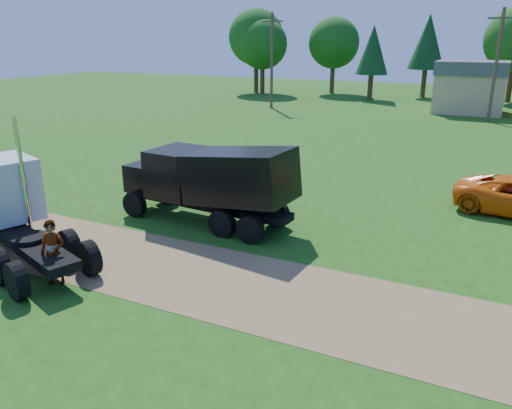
% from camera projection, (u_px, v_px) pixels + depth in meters
% --- Properties ---
extents(ground, '(140.00, 140.00, 0.00)m').
position_uv_depth(ground, '(218.00, 280.00, 14.61)').
color(ground, '#244910').
rests_on(ground, ground).
extents(dirt_track, '(120.00, 4.20, 0.01)m').
position_uv_depth(dirt_track, '(218.00, 280.00, 14.61)').
color(dirt_track, olive).
rests_on(dirt_track, ground).
extents(black_dump_truck, '(7.33, 2.74, 3.13)m').
position_uv_depth(black_dump_truck, '(211.00, 179.00, 18.60)').
color(black_dump_truck, black).
rests_on(black_dump_truck, ground).
extents(spectator_a, '(0.83, 0.73, 1.92)m').
position_uv_depth(spectator_a, '(53.00, 253.00, 14.14)').
color(spectator_a, '#999999').
rests_on(spectator_a, ground).
extents(spectator_b, '(1.09, 0.94, 1.94)m').
position_uv_depth(spectator_b, '(226.00, 192.00, 19.61)').
color(spectator_b, '#999999').
rests_on(spectator_b, ground).
extents(tan_shed, '(6.20, 5.40, 4.70)m').
position_uv_depth(tan_shed, '(470.00, 86.00, 46.31)').
color(tan_shed, '#CCB47F').
rests_on(tan_shed, ground).
extents(utility_poles, '(42.20, 0.28, 9.00)m').
position_uv_depth(utility_poles, '(496.00, 64.00, 40.49)').
color(utility_poles, brown).
rests_on(utility_poles, ground).
extents(tree_row, '(55.95, 11.97, 11.03)m').
position_uv_depth(tree_row, '(482.00, 38.00, 52.73)').
color(tree_row, '#392B17').
rests_on(tree_row, ground).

